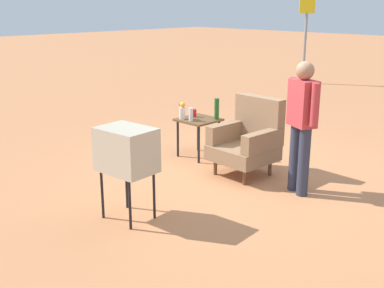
# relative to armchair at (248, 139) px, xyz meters

# --- Properties ---
(ground_plane) EXTENTS (60.00, 60.00, 0.00)m
(ground_plane) POSITION_rel_armchair_xyz_m (0.05, -0.12, -0.50)
(ground_plane) COLOR #C17A4C
(armchair) EXTENTS (0.81, 0.81, 1.06)m
(armchair) POSITION_rel_armchair_xyz_m (0.00, 0.00, 0.00)
(armchair) COLOR brown
(armchair) RESTS_ON ground
(side_table) EXTENTS (0.56, 0.56, 0.60)m
(side_table) POSITION_rel_armchair_xyz_m (-1.02, 0.07, 0.01)
(side_table) COLOR black
(side_table) RESTS_ON ground
(tv_on_stand) EXTENTS (0.64, 0.49, 1.03)m
(tv_on_stand) POSITION_rel_armchair_xyz_m (-0.02, -2.07, 0.28)
(tv_on_stand) COLOR black
(tv_on_stand) RESTS_ON ground
(person_standing) EXTENTS (0.53, 0.35, 1.64)m
(person_standing) POSITION_rel_armchair_xyz_m (0.89, -0.11, 0.44)
(person_standing) COLOR #2D3347
(person_standing) RESTS_ON ground
(road_sign) EXTENTS (0.33, 0.33, 2.44)m
(road_sign) POSITION_rel_armchair_xyz_m (-3.76, 7.35, 0.88)
(road_sign) COLOR gray
(road_sign) RESTS_ON ground
(bottle_short_clear) EXTENTS (0.06, 0.06, 0.20)m
(bottle_short_clear) POSITION_rel_armchair_xyz_m (-1.00, -0.11, 0.20)
(bottle_short_clear) COLOR silver
(bottle_short_clear) RESTS_ON side_table
(soda_can_red) EXTENTS (0.07, 0.07, 0.12)m
(soda_can_red) POSITION_rel_armchair_xyz_m (-1.16, 0.12, 0.16)
(soda_can_red) COLOR red
(soda_can_red) RESTS_ON side_table
(bottle_wine_green) EXTENTS (0.07, 0.07, 0.32)m
(bottle_wine_green) POSITION_rel_armchair_xyz_m (-0.81, 0.25, 0.26)
(bottle_wine_green) COLOR #1E5623
(bottle_wine_green) RESTS_ON side_table
(flower_vase) EXTENTS (0.14, 0.10, 0.27)m
(flower_vase) POSITION_rel_armchair_xyz_m (-1.19, -0.12, 0.25)
(flower_vase) COLOR silver
(flower_vase) RESTS_ON side_table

